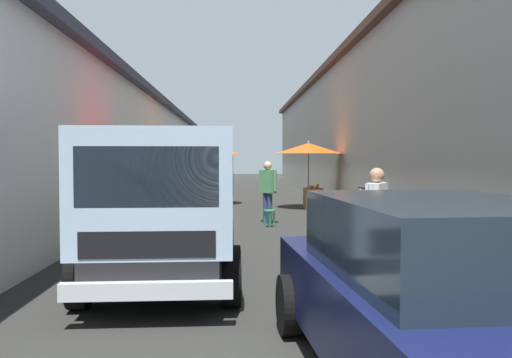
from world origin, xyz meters
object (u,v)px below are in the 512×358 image
vendor_in_shade (268,188)px  fruit_stall_mid_lane (138,152)px  hatchback_car (434,293)px  vendor_by_crates (377,215)px  fruit_stall_far_right (309,157)px  plastic_stool (270,214)px  fruit_stall_near_right (210,157)px  parked_scooter (375,223)px  delivery_truck (162,213)px

vendor_in_shade → fruit_stall_mid_lane: bearing=129.9°
hatchback_car → vendor_in_shade: vendor_in_shade is taller
hatchback_car → vendor_by_crates: bearing=-8.4°
fruit_stall_far_right → plastic_stool: 5.36m
fruit_stall_near_right → parked_scooter: 10.42m
vendor_in_shade → parked_scooter: bearing=-152.3°
vendor_in_shade → plastic_stool: 0.99m
hatchback_car → delivery_truck: delivery_truck is taller
fruit_stall_far_right → parked_scooter: fruit_stall_far_right is taller
delivery_truck → fruit_stall_far_right: bearing=-16.8°
fruit_stall_far_right → parked_scooter: 7.93m
fruit_stall_mid_lane → parked_scooter: fruit_stall_mid_lane is taller
delivery_truck → parked_scooter: bearing=-45.0°
hatchback_car → parked_scooter: (6.79, -1.32, -0.29)m
vendor_by_crates → parked_scooter: 3.13m
vendor_by_crates → vendor_in_shade: 6.78m
delivery_truck → hatchback_car: bearing=-141.3°
vendor_in_shade → plastic_stool: size_ratio=3.81×
delivery_truck → fruit_stall_mid_lane: bearing=13.2°
fruit_stall_near_right → plastic_stool: (-6.70, -1.82, -1.48)m
fruit_stall_near_right → fruit_stall_mid_lane: fruit_stall_near_right is taller
vendor_by_crates → vendor_in_shade: size_ratio=0.97×
hatchback_car → fruit_stall_far_right: bearing=-4.2°
hatchback_car → delivery_truck: (3.04, 2.43, 0.30)m
fruit_stall_mid_lane → hatchback_car: fruit_stall_mid_lane is taller
hatchback_car → parked_scooter: hatchback_car is taller
hatchback_car → parked_scooter: 6.93m
vendor_by_crates → delivery_truck: bearing=104.2°
fruit_stall_near_right → hatchback_car: size_ratio=0.61×
delivery_truck → vendor_in_shade: delivery_truck is taller
fruit_stall_mid_lane → vendor_by_crates: bearing=-135.2°
fruit_stall_far_right → vendor_in_shade: 4.53m
fruit_stall_far_right → delivery_truck: bearing=163.2°
fruit_stall_far_right → delivery_truck: size_ratio=0.47×
vendor_in_shade → fruit_stall_far_right: bearing=-22.1°
delivery_truck → vendor_in_shade: bearing=-13.7°
fruit_stall_mid_lane → vendor_in_shade: (2.49, -2.98, -0.92)m
fruit_stall_mid_lane → hatchback_car: (-7.99, -3.60, -1.14)m
fruit_stall_mid_lane → hatchback_car: 8.84m
hatchback_car → vendor_in_shade: (10.48, 0.62, 0.22)m
fruit_stall_far_right → vendor_by_crates: 10.85m
fruit_stall_far_right → delivery_truck: 12.10m
fruit_stall_mid_lane → vendor_by_crates: (-4.19, -4.16, -0.95)m
fruit_stall_near_right → vendor_by_crates: bearing=-166.7°
fruit_stall_mid_lane → fruit_stall_near_right: bearing=-7.9°
fruit_stall_near_right → delivery_truck: 13.41m
fruit_stall_far_right → vendor_by_crates: (-10.80, 0.50, -0.86)m
fruit_stall_near_right → vendor_in_shade: (-5.94, -1.81, -0.84)m
fruit_stall_mid_lane → hatchback_car: size_ratio=0.62×
hatchback_car → plastic_stool: bearing=3.6°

